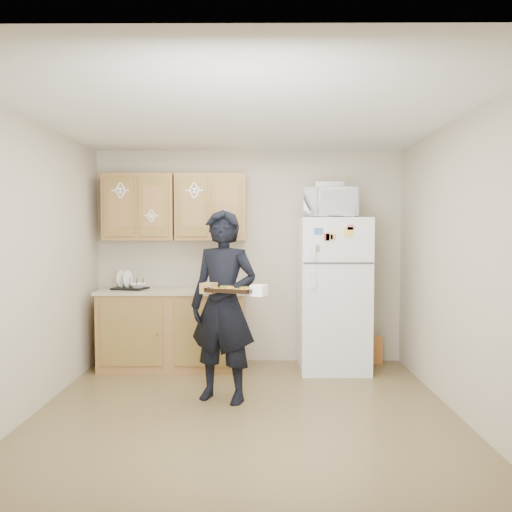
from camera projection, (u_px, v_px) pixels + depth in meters
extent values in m
plane|color=brown|center=(245.00, 416.00, 4.19)|extent=(3.60, 3.60, 0.00)
plane|color=white|center=(244.00, 115.00, 4.07)|extent=(3.60, 3.60, 0.00)
cube|color=#BEB39A|center=(249.00, 257.00, 5.93)|extent=(3.60, 0.04, 2.50)
cube|color=#BEB39A|center=(233.00, 295.00, 2.34)|extent=(3.60, 0.04, 2.50)
cube|color=#BEB39A|center=(28.00, 268.00, 4.14)|extent=(0.04, 3.60, 2.50)
cube|color=#BEB39A|center=(462.00, 268.00, 4.12)|extent=(0.04, 3.60, 2.50)
cube|color=white|center=(333.00, 294.00, 5.58)|extent=(0.75, 0.70, 1.70)
cube|color=olive|center=(174.00, 330.00, 5.66)|extent=(1.60, 0.60, 0.86)
cube|color=tan|center=(173.00, 291.00, 5.64)|extent=(1.64, 0.64, 0.04)
cube|color=olive|center=(140.00, 208.00, 5.73)|extent=(0.80, 0.33, 0.75)
cube|color=olive|center=(211.00, 208.00, 5.72)|extent=(0.80, 0.33, 0.75)
cube|color=#ECB253|center=(374.00, 350.00, 5.85)|extent=(0.20, 0.07, 0.32)
imported|color=black|center=(223.00, 306.00, 4.54)|extent=(0.74, 0.62, 1.75)
cube|color=black|center=(233.00, 290.00, 4.25)|extent=(0.49, 0.42, 0.04)
cylinder|color=yellow|center=(220.00, 289.00, 4.22)|extent=(0.14, 0.14, 0.02)
cylinder|color=yellow|center=(241.00, 290.00, 4.16)|extent=(0.14, 0.14, 0.02)
cylinder|color=yellow|center=(226.00, 287.00, 4.35)|extent=(0.14, 0.14, 0.02)
cylinder|color=yellow|center=(247.00, 288.00, 4.28)|extent=(0.14, 0.14, 0.02)
imported|color=white|center=(331.00, 203.00, 5.48)|extent=(0.63, 0.46, 0.32)
cube|color=silver|center=(329.00, 186.00, 5.50)|extent=(0.32, 0.23, 0.07)
cube|color=black|center=(130.00, 283.00, 5.60)|extent=(0.41, 0.34, 0.14)
imported|color=white|center=(138.00, 286.00, 5.60)|extent=(0.24, 0.24, 0.05)
imported|color=white|center=(233.00, 281.00, 5.50)|extent=(0.11, 0.11, 0.20)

